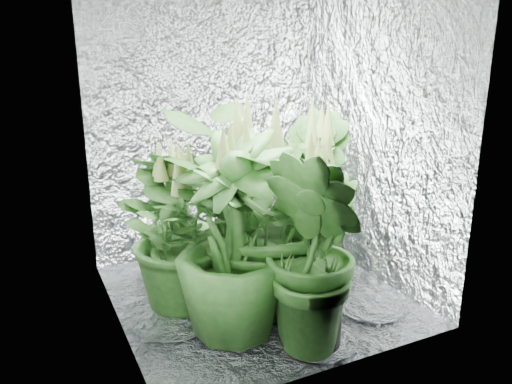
{
  "coord_description": "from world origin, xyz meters",
  "views": [
    {
      "loc": [
        -1.19,
        -2.44,
        1.42
      ],
      "look_at": [
        -0.0,
        0.0,
        0.64
      ],
      "focal_mm": 35.0,
      "sensor_mm": 36.0,
      "label": 1
    }
  ],
  "objects": [
    {
      "name": "plant_h",
      "position": [
        -0.29,
        -0.34,
        0.52
      ],
      "size": [
        0.8,
        0.8,
        1.11
      ],
      "rotation": [
        0.0,
        0.0,
        5.36
      ],
      "color": "black",
      "rests_on": "ground"
    },
    {
      "name": "plant_f",
      "position": [
        0.19,
        -0.2,
        0.45
      ],
      "size": [
        0.67,
        0.67,
        0.99
      ],
      "rotation": [
        0.0,
        0.0,
        3.95
      ],
      "color": "black",
      "rests_on": "ground"
    },
    {
      "name": "circulation_fan",
      "position": [
        0.58,
        0.41,
        0.17
      ],
      "size": [
        0.21,
        0.33,
        0.4
      ],
      "rotation": [
        0.0,
        0.0,
        0.38
      ],
      "color": "black",
      "rests_on": "ground"
    },
    {
      "name": "plant_a",
      "position": [
        -0.42,
        0.05,
        0.45
      ],
      "size": [
        1.02,
        1.02,
        0.97
      ],
      "rotation": [
        0.0,
        0.0,
        0.4
      ],
      "color": "black",
      "rests_on": "ground"
    },
    {
      "name": "plant_g",
      "position": [
        0.0,
        -0.62,
        0.5
      ],
      "size": [
        0.59,
        0.59,
        1.08
      ],
      "rotation": [
        0.0,
        0.0,
        4.62
      ],
      "color": "black",
      "rests_on": "ground"
    },
    {
      "name": "plant_b",
      "position": [
        0.24,
        0.56,
        0.45
      ],
      "size": [
        0.63,
        0.63,
        0.99
      ],
      "rotation": [
        0.0,
        0.0,
        0.48
      ],
      "color": "black",
      "rests_on": "ground"
    },
    {
      "name": "plant_c",
      "position": [
        0.46,
        0.15,
        0.52
      ],
      "size": [
        0.59,
        0.59,
        1.12
      ],
      "rotation": [
        0.0,
        0.0,
        1.52
      ],
      "color": "black",
      "rests_on": "ground"
    },
    {
      "name": "plant_e",
      "position": [
        -0.06,
        -0.21,
        0.57
      ],
      "size": [
        1.12,
        1.12,
        1.2
      ],
      "rotation": [
        0.0,
        0.0,
        3.28
      ],
      "color": "black",
      "rests_on": "ground"
    },
    {
      "name": "walls",
      "position": [
        0.0,
        0.0,
        1.0
      ],
      "size": [
        1.62,
        1.62,
        2.0
      ],
      "color": "silver",
      "rests_on": "ground"
    },
    {
      "name": "plant_label",
      "position": [
        0.06,
        -0.65,
        0.3
      ],
      "size": [
        0.05,
        0.02,
        0.08
      ],
      "primitive_type": "cube",
      "rotation": [
        -0.21,
        0.0,
        0.05
      ],
      "color": "white",
      "rests_on": "plant_g"
    },
    {
      "name": "plant_d",
      "position": [
        -0.38,
        0.29,
        0.43
      ],
      "size": [
        0.65,
        0.65,
        0.94
      ],
      "rotation": [
        0.0,
        0.0,
        2.6
      ],
      "color": "black",
      "rests_on": "ground"
    },
    {
      "name": "ground",
      "position": [
        0.0,
        0.0,
        0.0
      ],
      "size": [
        1.6,
        1.6,
        0.0
      ],
      "primitive_type": "plane",
      "color": "silver",
      "rests_on": "ground"
    }
  ]
}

